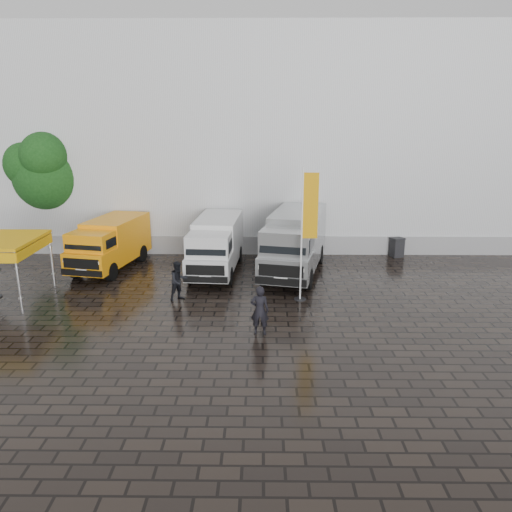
{
  "coord_description": "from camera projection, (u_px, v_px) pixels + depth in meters",
  "views": [
    {
      "loc": [
        -0.53,
        -18.64,
        7.42
      ],
      "look_at": [
        -0.76,
        2.2,
        1.51
      ],
      "focal_mm": 35.0,
      "sensor_mm": 36.0,
      "label": 1
    }
  ],
  "objects": [
    {
      "name": "ground",
      "position": [
        274.0,
        307.0,
        19.95
      ],
      "size": [
        120.0,
        120.0,
        0.0
      ],
      "primitive_type": "plane",
      "color": "black",
      "rests_on": "ground"
    },
    {
      "name": "hall_plinth",
      "position": [
        307.0,
        245.0,
        27.44
      ],
      "size": [
        44.0,
        0.15,
        1.0
      ],
      "primitive_type": "cube",
      "color": "gray",
      "rests_on": "ground"
    },
    {
      "name": "person_front",
      "position": [
        260.0,
        310.0,
        17.29
      ],
      "size": [
        0.68,
        0.48,
        1.78
      ],
      "primitive_type": "imported",
      "rotation": [
        0.0,
        0.0,
        3.06
      ],
      "color": "black",
      "rests_on": "ground"
    },
    {
      "name": "exhibition_hall",
      "position": [
        299.0,
        137.0,
        33.68
      ],
      "size": [
        44.0,
        16.0,
        12.0
      ],
      "primitive_type": "cube",
      "color": "silver",
      "rests_on": "ground"
    },
    {
      "name": "wheelie_bin",
      "position": [
        397.0,
        247.0,
        26.98
      ],
      "size": [
        0.79,
        0.79,
        1.05
      ],
      "primitive_type": "cube",
      "rotation": [
        0.0,
        0.0,
        0.31
      ],
      "color": "black",
      "rests_on": "ground"
    },
    {
      "name": "flagpole",
      "position": [
        306.0,
        227.0,
        19.96
      ],
      "size": [
        0.88,
        0.5,
        5.48
      ],
      "color": "black",
      "rests_on": "ground"
    },
    {
      "name": "van_yellow",
      "position": [
        110.0,
        245.0,
        24.65
      ],
      "size": [
        3.05,
        5.58,
        2.44
      ],
      "primitive_type": null,
      "rotation": [
        0.0,
        0.0,
        -0.2
      ],
      "color": "#FF980D",
      "rests_on": "ground"
    },
    {
      "name": "van_silver",
      "position": [
        294.0,
        244.0,
        23.9
      ],
      "size": [
        3.7,
        7.05,
        2.91
      ],
      "primitive_type": null,
      "rotation": [
        0.0,
        0.0,
        -0.23
      ],
      "color": "#A6A9AA",
      "rests_on": "ground"
    },
    {
      "name": "person_tent",
      "position": [
        179.0,
        281.0,
        20.58
      ],
      "size": [
        1.02,
        1.0,
        1.66
      ],
      "primitive_type": "imported",
      "rotation": [
        0.0,
        0.0,
        0.69
      ],
      "color": "black",
      "rests_on": "ground"
    },
    {
      "name": "tree",
      "position": [
        48.0,
        172.0,
        27.54
      ],
      "size": [
        3.81,
        3.93,
        6.84
      ],
      "color": "black",
      "rests_on": "ground"
    },
    {
      "name": "van_white",
      "position": [
        216.0,
        246.0,
        24.15
      ],
      "size": [
        2.39,
        6.06,
        2.57
      ],
      "primitive_type": null,
      "rotation": [
        0.0,
        0.0,
        -0.07
      ],
      "color": "silver",
      "rests_on": "ground"
    }
  ]
}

